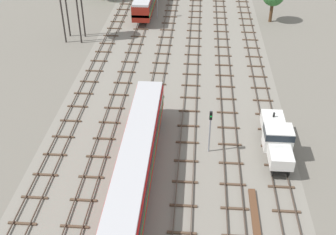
% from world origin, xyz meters
% --- Properties ---
extents(ground_plane, '(480.00, 480.00, 0.00)m').
position_xyz_m(ground_plane, '(0.00, 56.00, 0.00)').
color(ground_plane, slate).
extents(ballast_bed, '(25.90, 176.00, 0.01)m').
position_xyz_m(ballast_bed, '(0.00, 56.00, 0.00)').
color(ballast_bed, gray).
rests_on(ballast_bed, ground).
extents(track_far_left, '(2.40, 126.00, 0.29)m').
position_xyz_m(track_far_left, '(-10.95, 57.00, 0.14)').
color(track_far_left, '#47382D').
rests_on(track_far_left, ground).
extents(track_left, '(2.40, 126.00, 0.29)m').
position_xyz_m(track_left, '(-6.57, 57.00, 0.14)').
color(track_left, '#47382D').
rests_on(track_left, ground).
extents(track_centre_left, '(2.40, 126.00, 0.29)m').
position_xyz_m(track_centre_left, '(-2.19, 57.00, 0.14)').
color(track_centre_left, '#47382D').
rests_on(track_centre_left, ground).
extents(track_centre, '(2.40, 126.00, 0.29)m').
position_xyz_m(track_centre, '(2.19, 57.00, 0.14)').
color(track_centre, '#47382D').
rests_on(track_centre, ground).
extents(track_centre_right, '(2.40, 126.00, 0.29)m').
position_xyz_m(track_centre_right, '(6.57, 57.00, 0.14)').
color(track_centre_right, '#47382D').
rests_on(track_centre_right, ground).
extents(track_right, '(2.40, 126.00, 0.29)m').
position_xyz_m(track_right, '(10.95, 57.00, 0.14)').
color(track_right, '#47382D').
rests_on(track_right, ground).
extents(passenger_coach_centre_left_nearest, '(2.96, 22.00, 3.80)m').
position_xyz_m(passenger_coach_centre_left_nearest, '(-2.19, 22.97, 2.61)').
color(passenger_coach_centre_left_nearest, red).
rests_on(passenger_coach_centre_left_nearest, ground).
extents(shunter_loco_right_near, '(2.74, 8.46, 3.10)m').
position_xyz_m(shunter_loco_right_near, '(10.95, 27.44, 2.01)').
color(shunter_loco_right_near, white).
rests_on(shunter_loco_right_near, ground).
extents(signal_post_near, '(0.28, 0.47, 4.94)m').
position_xyz_m(signal_post_near, '(4.38, 27.24, 3.16)').
color(signal_post_near, gray).
rests_on(signal_post_near, ground).
extents(spare_rail_bundle, '(0.60, 10.00, 0.24)m').
position_xyz_m(spare_rail_bundle, '(8.22, 16.88, 0.12)').
color(spare_rail_bundle, brown).
rests_on(spare_rail_bundle, ground).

